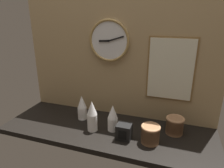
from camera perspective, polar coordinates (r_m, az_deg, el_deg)
The scene contains 10 objects.
ground_plane at distance 158.37cm, azimuth -1.35°, elevation -13.03°, with size 160.00×56.00×4.00cm, color black.
wall_tiled_back at distance 161.93cm, azimuth 1.73°, elevation 8.53°, with size 160.00×3.00×105.00cm.
cup_stack_center_right at distance 149.78cm, azimuth 0.21°, elevation -9.63°, with size 7.66×7.66×20.44cm.
cup_stack_center at distance 149.65cm, azimuth -5.69°, elevation -9.06°, with size 7.66×7.66×23.67cm.
cup_stack_center_left at distance 167.33cm, azimuth -8.55°, elevation -6.60°, with size 7.66×7.66×20.44cm.
bowl_stack_far_right at distance 154.74cm, azimuth 17.49°, elevation -11.10°, with size 13.06×13.06×12.67cm.
bowl_stack_right at distance 140.80cm, azimuth 10.91°, elevation -13.74°, with size 13.06×13.06×12.67cm.
wall_clock at distance 159.46cm, azimuth -0.85°, elevation 12.26°, with size 33.10×2.70×33.10cm.
menu_board at distance 155.08cm, azimuth 16.39°, elevation 3.98°, with size 34.80×1.32×48.30cm.
napkin_dispenser at distance 143.03cm, azimuth 3.47°, elevation -13.38°, with size 10.16×9.48×10.98cm.
Camera 1 is at (46.23, -125.78, 82.40)cm, focal length 32.00 mm.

